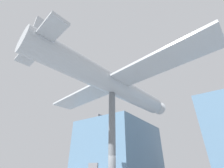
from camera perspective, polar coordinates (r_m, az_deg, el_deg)
The scene contains 3 objects.
glass_pavilion_left at distance 31.57m, azimuth 3.14°, elevation -23.65°, with size 11.37×15.19×9.92m.
support_pylon_central at distance 11.32m, azimuth 0.00°, elevation -20.19°, with size 0.51×0.51×7.16m.
suspended_airplane at distance 12.94m, azimuth 0.82°, elevation -0.38°, with size 16.31×16.05×2.96m.
Camera 1 is at (6.48, -9.13, 1.90)m, focal length 24.00 mm.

